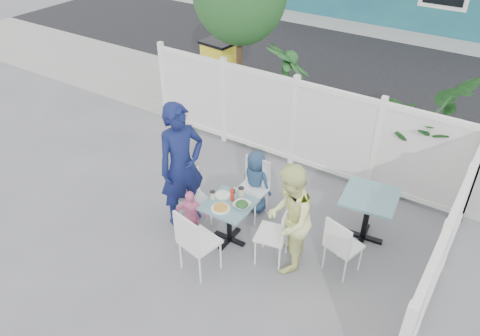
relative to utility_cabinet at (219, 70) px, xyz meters
The scene contains 28 objects.
ground 4.81m from the utility_cabinet, 56.86° to the right, with size 80.00×80.00×0.00m, color slate.
near_sidewalk 2.69m from the utility_cabinet, ahead, with size 24.00×2.60×0.01m, color gray.
street 4.41m from the utility_cabinet, 53.28° to the left, with size 24.00×5.00×0.01m, color black.
far_sidewalk 7.12m from the utility_cabinet, 68.41° to the left, with size 24.00×1.60×0.01m, color gray.
fence_back 3.15m from the utility_cabinet, 30.55° to the right, with size 5.86×0.08×1.60m.
fence_right 6.56m from the utility_cabinet, 31.21° to the right, with size 0.08×3.66×1.60m.
utility_cabinet is the anchor object (origin of this frame).
potted_shrub_a 2.37m from the utility_cabinet, 22.51° to the right, with size 1.04×1.04×1.86m, color #14401F.
potted_shrub_b 4.69m from the utility_cabinet, 12.35° to the right, with size 1.64×1.42×1.82m, color #14401F.
main_table 4.86m from the utility_cabinet, 53.10° to the right, with size 0.64×0.64×0.67m.
spare_table 5.32m from the utility_cabinet, 31.75° to the right, with size 0.80×0.80×0.77m.
chair_left 4.44m from the utility_cabinet, 59.89° to the right, with size 0.49×0.50×0.87m.
chair_right 5.35m from the utility_cabinet, 46.43° to the right, with size 0.48×0.49×0.92m.
chair_back 4.28m from the utility_cabinet, 47.72° to the right, with size 0.43×0.41×0.93m.
chair_near 5.47m from the utility_cabinet, 58.05° to the right, with size 0.52×0.51×0.99m.
chair_spare 5.76m from the utility_cabinet, 39.02° to the right, with size 0.49×0.48×0.89m.
man 4.40m from the utility_cabinet, 61.54° to the right, with size 0.71×0.46×1.94m, color #111948.
woman 5.44m from the utility_cabinet, 45.30° to the right, with size 0.76×0.59×1.57m, color #E0F046.
boy 4.19m from the utility_cabinet, 47.09° to the right, with size 0.51×0.33×1.03m, color navy.
toddler 4.87m from the utility_cabinet, 59.47° to the right, with size 0.51×0.21×0.88m, color pink.
plate_main 4.98m from the utility_cabinet, 54.47° to the right, with size 0.26×0.26×0.02m, color white.
plate_side 4.68m from the utility_cabinet, 54.09° to the right, with size 0.22×0.22×0.01m, color white.
salad_bowl 4.95m from the utility_cabinet, 51.11° to the right, with size 0.23×0.23×0.06m, color white.
coffee_cup_a 4.75m from the utility_cabinet, 55.74° to the right, with size 0.07×0.07×0.11m, color beige.
coffee_cup_b 4.70m from the utility_cabinet, 50.93° to the right, with size 0.08×0.08×0.12m, color beige.
ketchup_bottle 4.80m from the utility_cabinet, 52.49° to the right, with size 0.05×0.05×0.18m, color #B32213.
salt_shaker 4.61m from the utility_cabinet, 51.94° to the right, with size 0.03×0.03×0.07m, color white.
pepper_shaker 4.63m from the utility_cabinet, 52.08° to the right, with size 0.03×0.03×0.07m, color black.
Camera 1 is at (3.17, -4.02, 4.67)m, focal length 35.00 mm.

